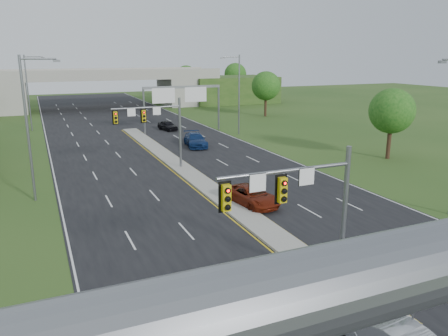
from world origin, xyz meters
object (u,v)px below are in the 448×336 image
signal_mast_near (305,201)px  car_far_c (168,126)px  car_far_a (252,196)px  car_far_b (195,140)px  overpass (99,91)px  sign_gantry (181,96)px  signal_mast_far (157,123)px  keep_right_sign (415,305)px

signal_mast_near → car_far_c: bearing=81.1°
car_far_a → car_far_b: bearing=72.4°
overpass → car_far_c: overpass is taller
sign_gantry → car_far_b: bearing=-99.4°
signal_mast_near → signal_mast_far: bearing=90.0°
signal_mast_near → car_far_a: size_ratio=1.38×
signal_mast_far → car_far_c: (7.43, 22.38, -4.01)m
signal_mast_near → car_far_a: 13.60m
overpass → car_far_a: overpass is taller
overpass → car_far_a: size_ratio=15.72×
overpass → keep_right_sign: bearing=-90.0°
signal_mast_far → sign_gantry: size_ratio=0.60×
signal_mast_near → car_far_b: size_ratio=1.25×
car_far_a → car_far_b: (3.43, 22.02, 0.11)m
sign_gantry → signal_mast_near: bearing=-101.2°
sign_gantry → car_far_b: size_ratio=2.06×
signal_mast_near → car_far_b: signal_mast_near is taller
signal_mast_far → keep_right_sign: size_ratio=3.18×
signal_mast_near → sign_gantry: 45.88m
signal_mast_far → car_far_a: bearing=-73.3°
sign_gantry → car_far_c: sign_gantry is taller
overpass → car_far_a: bearing=-88.7°
signal_mast_near → overpass: overpass is taller
keep_right_sign → signal_mast_far: bearing=94.4°
car_far_b → sign_gantry: bearing=89.5°
signal_mast_far → car_far_a: signal_mast_far is taller
overpass → car_far_a: (1.50, -67.63, -2.83)m
signal_mast_near → overpass: (2.26, 80.07, -1.17)m
signal_mast_far → overpass: bearing=87.6°
sign_gantry → car_far_a: sign_gantry is taller
keep_right_sign → car_far_c: size_ratio=0.54×
signal_mast_far → car_far_b: (7.20, 9.47, -3.89)m
car_far_a → car_far_b: 22.29m
car_far_c → car_far_b: bearing=-103.3°
overpass → car_far_b: (4.93, -45.61, -2.72)m
car_far_a → car_far_c: 35.13m
sign_gantry → overpass: overpass is taller
keep_right_sign → car_far_a: bearing=84.9°
overpass → car_far_c: bearing=-81.0°
sign_gantry → car_far_c: (-1.51, 2.39, -4.52)m
signal_mast_near → car_far_b: 35.42m
keep_right_sign → overpass: 84.55m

